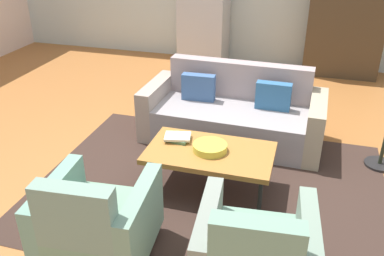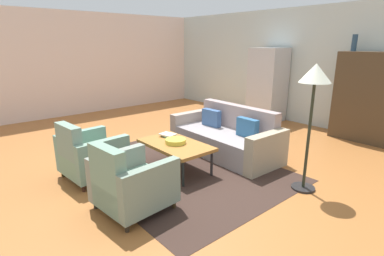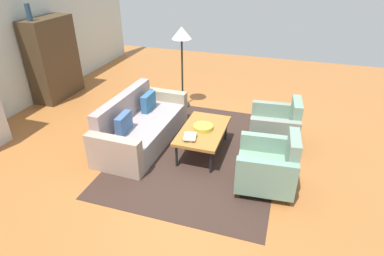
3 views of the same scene
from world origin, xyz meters
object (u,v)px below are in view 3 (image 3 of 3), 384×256
cabinet (53,59)px  couch (139,127)px  armchair_left (270,167)px  floor_lamp (182,41)px  fruit_bowl (203,127)px  coffee_table (203,131)px  book_stack (190,137)px  vase_tall (28,12)px  armchair_right (277,128)px

cabinet → couch: bearing=-115.5°
couch → armchair_left: bearing=77.3°
cabinet → floor_lamp: size_ratio=1.05×
fruit_bowl → cabinet: bearing=71.7°
coffee_table → book_stack: 0.38m
cabinet → floor_lamp: (0.38, -2.96, 0.54)m
book_stack → vase_tall: bearing=71.6°
armchair_right → cabinet: size_ratio=0.49×
book_stack → cabinet: 4.16m
armchair_left → book_stack: 1.31m
cabinet → coffee_table: bearing=-108.4°
couch → floor_lamp: floor_lamp is taller
armchair_left → couch: bearing=71.0°
floor_lamp → vase_tall: bearing=104.8°
couch → cabinet: cabinet is taller
armchair_right → book_stack: bearing=121.8°
couch → vase_tall: size_ratio=6.39×
couch → fruit_bowl: 1.20m
couch → book_stack: couch is taller
coffee_table → floor_lamp: 2.19m
coffee_table → floor_lamp: floor_lamp is taller
vase_tall → couch: bearing=-108.3°
vase_tall → floor_lamp: (0.78, -2.95, -0.52)m
couch → armchair_right: 2.43m
couch → floor_lamp: 2.05m
armchair_left → cabinet: bearing=64.8°
couch → vase_tall: bearing=-106.7°
armchair_left → armchair_right: (1.20, 0.00, 0.00)m
coffee_table → book_stack: bearing=162.5°
cabinet → armchair_left: bearing=-110.5°
couch → fruit_bowl: bearing=91.7°
vase_tall → floor_lamp: size_ratio=0.19×
coffee_table → cabinet: 4.14m
book_stack → couch: bearing=71.5°
book_stack → floor_lamp: size_ratio=0.17×
coffee_table → cabinet: cabinet is taller
couch → book_stack: bearing=73.0°
vase_tall → armchair_left: bearing=-106.4°
coffee_table → fruit_bowl: size_ratio=3.69×
couch → fruit_bowl: (0.00, -1.19, 0.19)m
cabinet → vase_tall: bearing=-179.3°
floor_lamp → coffee_table: bearing=-150.5°
coffee_table → armchair_right: bearing=-62.5°
book_stack → vase_tall: 4.26m
fruit_bowl → floor_lamp: bearing=29.6°
armchair_left → vase_tall: 5.53m
couch → vase_tall: (0.90, 2.71, 1.68)m
couch → book_stack: (-0.36, -1.07, 0.19)m
fruit_bowl → floor_lamp: floor_lamp is taller
floor_lamp → couch: bearing=171.9°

